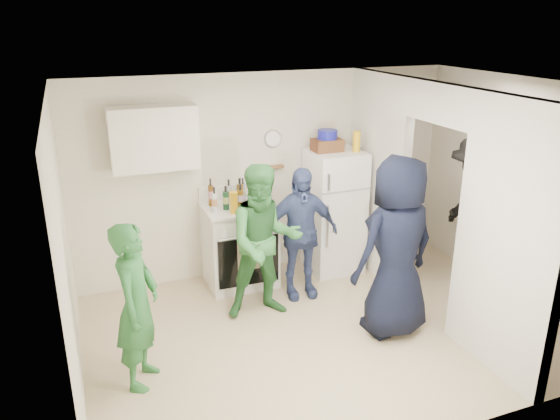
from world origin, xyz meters
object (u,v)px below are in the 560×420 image
(wicker_basket, at_px, (327,145))
(person_navy, at_px, (397,248))
(fridge, at_px, (334,211))
(stove, at_px, (240,245))
(blue_bowl, at_px, (327,134))
(person_denim, at_px, (300,233))
(person_nook, at_px, (473,212))
(person_green_center, at_px, (265,242))
(person_green_left, at_px, (137,306))
(yellow_cup_stack_top, at_px, (357,141))

(wicker_basket, xyz_separation_m, person_navy, (0.00, -1.63, -0.69))
(fridge, bearing_deg, wicker_basket, 153.43)
(stove, relative_size, blue_bowl, 4.16)
(person_denim, distance_m, person_nook, 2.10)
(wicker_basket, bearing_deg, person_denim, -136.30)
(blue_bowl, relative_size, person_green_center, 0.14)
(person_denim, bearing_deg, person_nook, -7.00)
(blue_bowl, relative_size, person_green_left, 0.16)
(blue_bowl, bearing_deg, fridge, -26.57)
(person_green_center, height_order, person_denim, person_green_center)
(stove, bearing_deg, yellow_cup_stack_top, -5.07)
(person_green_center, bearing_deg, yellow_cup_stack_top, 32.18)
(person_denim, xyz_separation_m, person_navy, (0.60, -1.06, 0.16))
(fridge, bearing_deg, blue_bowl, 153.43)
(stove, bearing_deg, blue_bowl, 1.00)
(person_nook, bearing_deg, person_green_left, -63.85)
(person_green_left, xyz_separation_m, person_nook, (3.99, 0.54, 0.16))
(wicker_basket, xyz_separation_m, blue_bowl, (0.00, 0.00, 0.13))
(person_denim, bearing_deg, person_green_left, -147.59)
(person_green_left, distance_m, person_denim, 2.18)
(person_green_left, height_order, person_navy, person_navy)
(fridge, relative_size, person_green_left, 1.02)
(blue_bowl, height_order, yellow_cup_stack_top, blue_bowl)
(fridge, relative_size, person_nook, 0.85)
(stove, xyz_separation_m, person_denim, (0.55, -0.55, 0.28))
(blue_bowl, bearing_deg, person_green_center, -143.16)
(fridge, distance_m, person_nook, 1.67)
(yellow_cup_stack_top, height_order, person_green_left, yellow_cup_stack_top)
(person_green_left, bearing_deg, person_denim, -37.67)
(wicker_basket, height_order, person_nook, person_nook)
(stove, height_order, yellow_cup_stack_top, yellow_cup_stack_top)
(person_navy, bearing_deg, stove, -62.43)
(stove, relative_size, person_nook, 0.55)
(stove, xyz_separation_m, fridge, (1.24, -0.03, 0.28))
(yellow_cup_stack_top, xyz_separation_m, person_navy, (-0.32, -1.48, -0.74))
(fridge, height_order, person_green_left, fridge)
(blue_bowl, xyz_separation_m, person_navy, (0.00, -1.63, -0.82))
(person_green_left, bearing_deg, person_nook, -56.98)
(blue_bowl, bearing_deg, person_green_left, -148.46)
(wicker_basket, bearing_deg, blue_bowl, 0.00)
(person_green_center, relative_size, person_denim, 1.09)
(person_green_center, distance_m, person_nook, 2.57)
(person_nook, bearing_deg, stove, -92.53)
(yellow_cup_stack_top, xyz_separation_m, person_green_left, (-2.85, -1.40, -0.92))
(wicker_basket, xyz_separation_m, person_denim, (-0.59, -0.57, -0.86))
(person_green_left, bearing_deg, yellow_cup_stack_top, -38.44)
(wicker_basket, distance_m, person_nook, 1.91)
(fridge, distance_m, person_navy, 1.59)
(person_green_left, xyz_separation_m, person_denim, (1.94, 0.99, 0.01))
(fridge, relative_size, yellow_cup_stack_top, 6.23)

